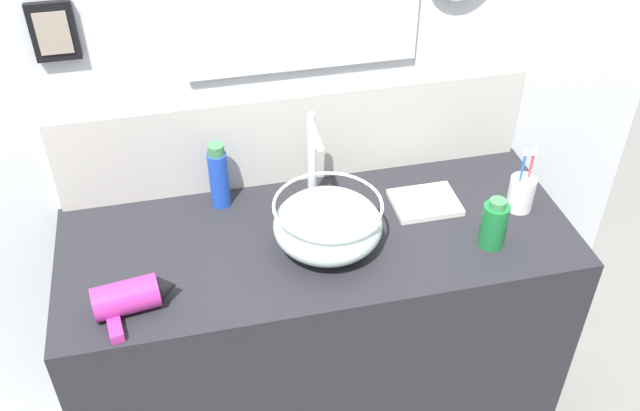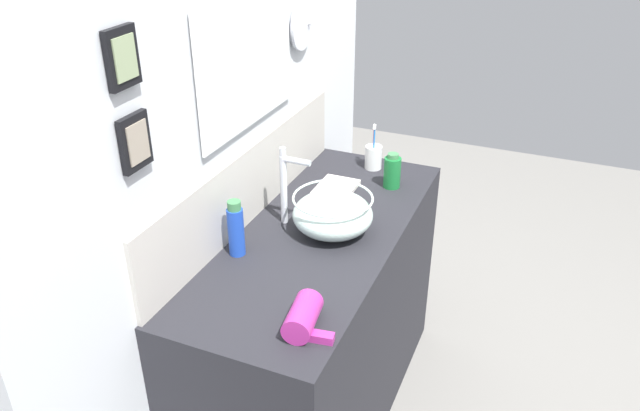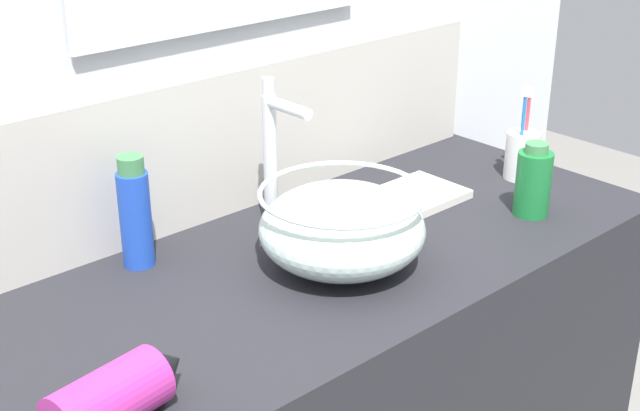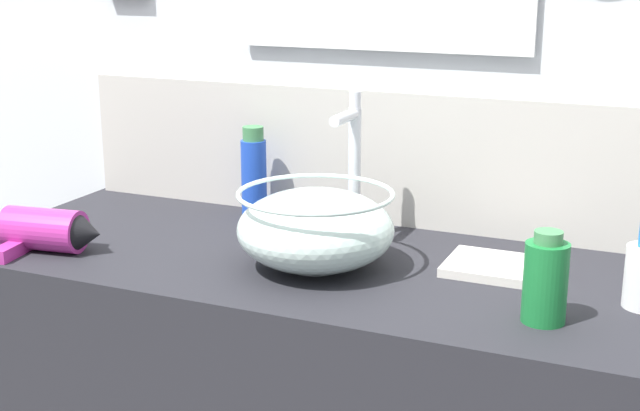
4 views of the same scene
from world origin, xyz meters
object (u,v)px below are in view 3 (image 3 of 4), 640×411
object	(u,v)px
shampoo_bottle	(533,182)
hair_drier	(119,396)
faucet	(274,149)
lotion_bottle	(135,214)
hand_towel	(416,196)
glass_bowl_sink	(342,228)
toothbrush_cup	(522,154)

from	to	relation	value
shampoo_bottle	hair_drier	bearing A→B (deg)	-178.15
faucet	hair_drier	size ratio (longest dim) A/B	1.43
hair_drier	lotion_bottle	distance (m)	0.43
shampoo_bottle	hand_towel	size ratio (longest dim) A/B	0.79
glass_bowl_sink	lotion_bottle	distance (m)	0.34
hair_drier	faucet	bearing A→B (deg)	30.47
hair_drier	lotion_bottle	world-z (taller)	lotion_bottle
shampoo_bottle	hand_towel	xyz separation A→B (m)	(-0.11, 0.19, -0.06)
toothbrush_cup	faucet	bearing A→B (deg)	165.98
hair_drier	lotion_bottle	xyz separation A→B (m)	(0.24, 0.35, 0.05)
toothbrush_cup	shampoo_bottle	size ratio (longest dim) A/B	1.40
toothbrush_cup	lotion_bottle	distance (m)	0.81
faucet	toothbrush_cup	world-z (taller)	faucet
glass_bowl_sink	hair_drier	size ratio (longest dim) A/B	1.38
glass_bowl_sink	hand_towel	bearing A→B (deg)	19.42
glass_bowl_sink	faucet	world-z (taller)	faucet
glass_bowl_sink	shampoo_bottle	distance (m)	0.42
lotion_bottle	hair_drier	bearing A→B (deg)	-124.78
faucet	shampoo_bottle	size ratio (longest dim) A/B	2.03
faucet	hand_towel	world-z (taller)	faucet
toothbrush_cup	lotion_bottle	world-z (taller)	toothbrush_cup
glass_bowl_sink	hand_towel	distance (m)	0.32
toothbrush_cup	shampoo_bottle	bearing A→B (deg)	-138.02
faucet	lotion_bottle	world-z (taller)	faucet
hand_towel	lotion_bottle	bearing A→B (deg)	166.62
glass_bowl_sink	faucet	size ratio (longest dim) A/B	0.96
lotion_bottle	glass_bowl_sink	bearing A→B (deg)	-43.94
faucet	hair_drier	distance (m)	0.57
shampoo_bottle	lotion_bottle	bearing A→B (deg)	153.88
shampoo_bottle	faucet	bearing A→B (deg)	147.84
glass_bowl_sink	hand_towel	world-z (taller)	glass_bowl_sink
hair_drier	toothbrush_cup	world-z (taller)	toothbrush_cup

